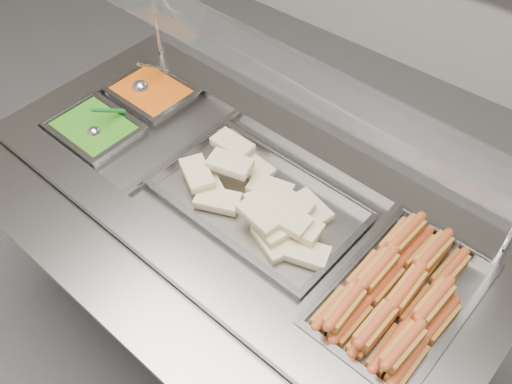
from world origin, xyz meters
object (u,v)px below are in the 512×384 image
Objects in this scene: sneeze_guard at (290,73)px; pan_hotdogs at (400,301)px; serving_spoon at (97,129)px; steam_counter at (247,264)px; pan_wraps at (258,203)px; ladle at (142,87)px.

pan_hotdogs is at bearing -21.67° from sneeze_guard.
sneeze_guard reaches higher than serving_spoon.
steam_counter is at bearing 11.31° from serving_spoon.
pan_hotdogs is at bearing -2.39° from pan_wraps.
steam_counter is 0.71m from serving_spoon.
pan_hotdogs is 0.81× the size of pan_wraps.
steam_counter is 1.15× the size of sneeze_guard.
steam_counter is 2.75× the size of pan_wraps.
sneeze_guard is 0.70m from ladle.
pan_wraps is at bearing -77.04° from sneeze_guard.
sneeze_guard is at bearing 4.93° from ladle.
serving_spoon reaches higher than pan_hotdogs.
serving_spoon reaches higher than steam_counter.
pan_wraps reaches higher than steam_counter.
steam_counter is at bearing -13.19° from ladle.
steam_counter is 0.75m from ladle.
sneeze_guard is 2.95× the size of pan_hotdogs.
pan_wraps is (0.05, -0.20, -0.35)m from sneeze_guard.
sneeze_guard is 0.70m from pan_hotdogs.
serving_spoon is (0.05, -0.26, 0.00)m from ladle.
sneeze_guard reaches higher than pan_hotdogs.
ladle reaches higher than serving_spoon.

